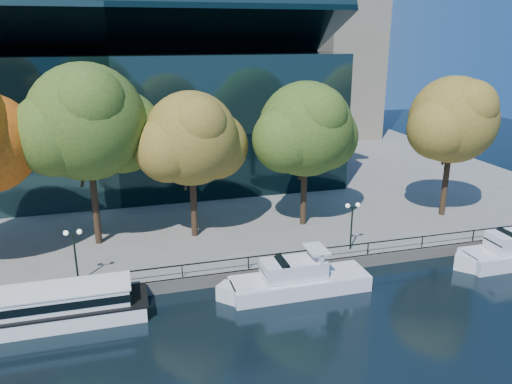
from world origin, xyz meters
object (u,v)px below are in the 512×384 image
object	(u,v)px
tree_2	(89,125)
tree_3	(193,141)
lamp_2	(352,215)
tree_4	(308,131)
tour_boat	(31,308)
cruiser_near	(294,279)
tree_5	(455,122)
lamp_1	(74,244)

from	to	relation	value
tree_2	tree_3	xyz separation A→B (m)	(8.13, -0.49, -1.64)
tree_3	lamp_2	xyz separation A→B (m)	(11.77, -6.39, -5.54)
lamp_2	tree_4	bearing A→B (deg)	103.52
tree_2	lamp_2	distance (m)	22.25
tour_boat	cruiser_near	distance (m)	17.75
tour_boat	lamp_2	bearing A→B (deg)	8.03
tree_2	tree_5	size ratio (longest dim) A/B	1.12
tree_2	tree_4	xyz separation A→B (m)	(18.35, -0.44, -1.38)
tree_3	tree_2	bearing A→B (deg)	176.52
cruiser_near	tree_5	size ratio (longest dim) A/B	0.84
tree_4	lamp_2	xyz separation A→B (m)	(1.55, -6.44, -5.81)
cruiser_near	tree_3	bearing A→B (deg)	118.21
tree_3	tree_4	size ratio (longest dim) A/B	0.96
tree_3	lamp_2	distance (m)	14.49
tour_boat	lamp_1	size ratio (longest dim) A/B	3.76
lamp_1	lamp_2	size ratio (longest dim) A/B	1.00
tree_2	lamp_2	size ratio (longest dim) A/B	3.73
tree_3	tree_5	world-z (taller)	tree_5
cruiser_near	tree_4	distance (m)	14.31
tree_2	lamp_1	xyz separation A→B (m)	(-1.48, -6.89, -7.18)
tree_3	tree_5	size ratio (longest dim) A/B	0.94
cruiser_near	tree_2	world-z (taller)	tree_2
tour_boat	tree_3	size ratio (longest dim) A/B	1.20
tree_5	lamp_2	world-z (taller)	tree_5
tour_boat	lamp_2	size ratio (longest dim) A/B	3.76
tour_boat	tree_4	world-z (taller)	tree_4
tree_5	lamp_2	distance (m)	14.93
tree_2	tree_4	bearing A→B (deg)	-1.38
tree_4	tree_5	size ratio (longest dim) A/B	0.98
tree_4	lamp_2	distance (m)	8.81
tree_2	lamp_1	world-z (taller)	tree_2
tour_boat	tree_3	world-z (taller)	tree_3
tree_2	lamp_1	distance (m)	10.06
tree_3	tree_4	distance (m)	10.22
lamp_2	cruiser_near	bearing A→B (deg)	-148.79
cruiser_near	tree_2	xyz separation A→B (m)	(-13.60, 10.70, 10.15)
tree_4	lamp_1	bearing A→B (deg)	-161.99
lamp_2	tree_3	bearing A→B (deg)	151.49
tree_3	lamp_1	distance (m)	12.80
tree_2	lamp_1	bearing A→B (deg)	-102.09
tree_4	cruiser_near	bearing A→B (deg)	-114.83
cruiser_near	lamp_2	distance (m)	7.93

